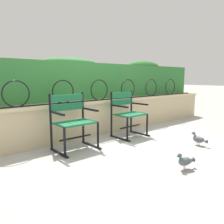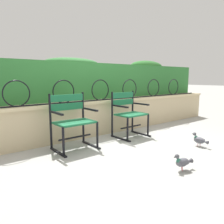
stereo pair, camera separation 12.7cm
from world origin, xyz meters
name	(u,v)px [view 2 (the right image)]	position (x,y,z in m)	size (l,w,h in m)	color
ground_plane	(113,143)	(0.00, 0.00, 0.00)	(60.00, 60.00, 0.00)	#9E9E99
stone_wall	(90,118)	(0.00, 0.74, 0.35)	(7.46, 0.41, 0.69)	#C6B289
iron_arch_fence	(84,92)	(-0.17, 0.66, 0.87)	(6.91, 0.02, 0.42)	black
hedge_row	(80,79)	(0.03, 1.16, 1.11)	(7.31, 0.49, 0.90)	#2D7033
park_chair_left	(72,120)	(-0.69, 0.20, 0.47)	(0.64, 0.52, 0.89)	#19663D
park_chair_right	(128,113)	(0.54, 0.20, 0.47)	(0.61, 0.54, 0.87)	#19663D
pigeon_near_chairs	(199,140)	(1.01, -1.04, 0.11)	(0.11, 0.29, 0.22)	#5B5B66
pigeon_far_side	(183,162)	(-0.04, -1.43, 0.11)	(0.29, 0.14, 0.22)	#5B5B66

